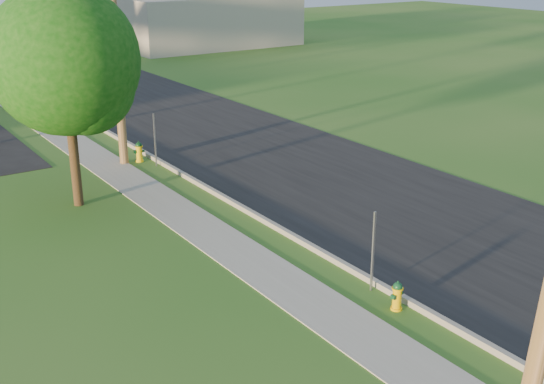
# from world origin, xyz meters

# --- Properties ---
(ground_plane) EXTENTS (140.00, 140.00, 0.00)m
(ground_plane) POSITION_xyz_m (0.00, 0.00, 0.00)
(ground_plane) COLOR #215918
(ground_plane) RESTS_ON ground
(road) EXTENTS (8.00, 120.00, 0.02)m
(road) POSITION_xyz_m (4.50, 10.00, 0.01)
(road) COLOR black
(road) RESTS_ON ground
(curb) EXTENTS (0.15, 120.00, 0.15)m
(curb) POSITION_xyz_m (0.50, 10.00, 0.07)
(curb) COLOR gray
(curb) RESTS_ON ground
(sidewalk) EXTENTS (1.50, 120.00, 0.03)m
(sidewalk) POSITION_xyz_m (-1.25, 10.00, 0.01)
(sidewalk) COLOR gray
(sidewalk) RESTS_ON ground
(utility_pole_mid) EXTENTS (1.40, 0.32, 9.80)m
(utility_pole_mid) POSITION_xyz_m (-0.60, 17.00, 4.95)
(utility_pole_mid) COLOR brown
(utility_pole_mid) RESTS_ON ground
(sign_post_near) EXTENTS (0.05, 0.04, 2.00)m
(sign_post_near) POSITION_xyz_m (0.25, 4.20, 1.00)
(sign_post_near) COLOR gray
(sign_post_near) RESTS_ON ground
(sign_post_mid) EXTENTS (0.05, 0.04, 2.00)m
(sign_post_mid) POSITION_xyz_m (0.25, 16.00, 1.00)
(sign_post_mid) COLOR gray
(sign_post_mid) RESTS_ON ground
(sign_post_far) EXTENTS (0.05, 0.04, 2.00)m
(sign_post_far) POSITION_xyz_m (0.25, 28.20, 1.00)
(sign_post_far) COLOR gray
(sign_post_far) RESTS_ON ground
(distant_building) EXTENTS (14.00, 10.00, 4.00)m
(distant_building) POSITION_xyz_m (18.00, 45.00, 2.00)
(distant_building) COLOR #A29D8D
(distant_building) RESTS_ON ground
(tree_verge) EXTENTS (4.47, 4.47, 6.78)m
(tree_verge) POSITION_xyz_m (-3.42, 13.61, 4.36)
(tree_verge) COLOR #312210
(tree_verge) RESTS_ON ground
(hydrant_near) EXTENTS (0.37, 0.33, 0.71)m
(hydrant_near) POSITION_xyz_m (0.11, 3.20, 0.35)
(hydrant_near) COLOR #DAAB06
(hydrant_near) RESTS_ON ground
(hydrant_mid) EXTENTS (0.41, 0.37, 0.79)m
(hydrant_mid) POSITION_xyz_m (-0.03, 16.88, 0.39)
(hydrant_mid) COLOR yellow
(hydrant_mid) RESTS_ON ground
(hydrant_far) EXTENTS (0.42, 0.37, 0.80)m
(hydrant_far) POSITION_xyz_m (0.03, 28.97, 0.39)
(hydrant_far) COLOR yellow
(hydrant_far) RESTS_ON ground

